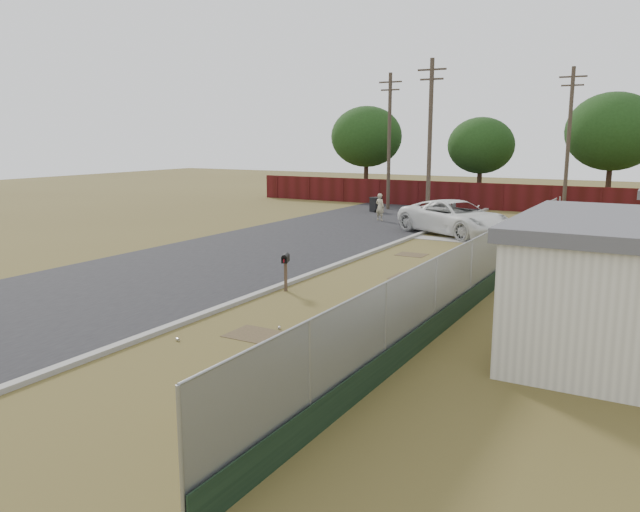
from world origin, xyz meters
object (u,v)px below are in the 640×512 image
Objects in this scene: fire_hydrant at (205,401)px; trash_bin at (376,204)px; mailbox at (286,262)px; pickup_truck at (455,218)px; pedestrian at (380,207)px.

trash_bin is (-10.25, 29.43, 0.14)m from fire_hydrant.
mailbox is 0.20× the size of pickup_truck.
pickup_truck is at bearing 85.75° from mailbox.
fire_hydrant is 0.79× the size of trash_bin.
mailbox reaches higher than fire_hydrant.
pedestrian is (-8.23, 25.62, 0.45)m from fire_hydrant.
fire_hydrant is at bearing 122.08° from pedestrian.
pedestrian is at bearing -62.08° from trash_bin.
pickup_truck is 6.24m from pedestrian.
pickup_truck is (-2.76, 22.63, 0.50)m from fire_hydrant.
pickup_truck reaches higher than trash_bin.
pickup_truck is (1.05, 14.13, -0.10)m from mailbox.
mailbox is 0.75× the size of pedestrian.
fire_hydrant is at bearing -65.87° from mailbox.
pedestrian is at bearing 107.82° from fire_hydrant.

